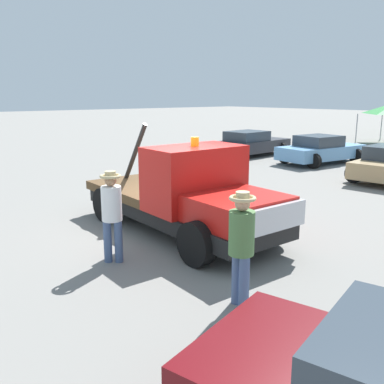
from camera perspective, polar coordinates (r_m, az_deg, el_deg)
The scene contains 6 objects.
ground_plane at distance 10.39m, azimuth -1.76°, elevation -5.18°, with size 160.00×160.00×0.00m, color gray.
tow_truck at distance 9.87m, azimuth -0.61°, elevation -0.64°, with size 5.80×2.42×2.51m.
person_near_truck at distance 6.51m, azimuth 6.60°, elevation -6.41°, with size 0.40×0.40×1.83m.
person_at_hood at distance 8.34m, azimuth -10.65°, elevation -2.29°, with size 0.40×0.40×1.81m.
parked_car_charcoal at distance 23.13m, azimuth 7.60°, elevation 6.37°, with size 2.59×4.96×1.34m.
parked_car_skyblue at distance 21.37m, azimuth 16.76°, elevation 5.41°, with size 2.74×4.56×1.34m.
Camera 1 is at (7.82, -6.04, 3.21)m, focal length 40.00 mm.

